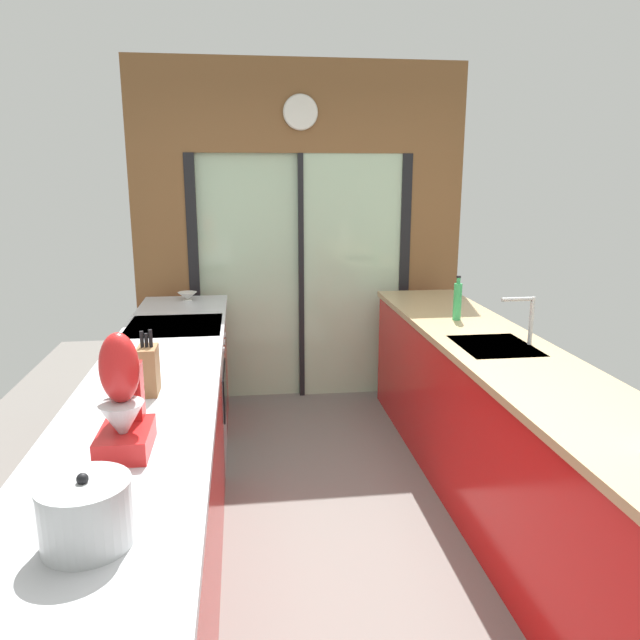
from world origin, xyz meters
TOP-DOWN VIEW (x-y plane):
  - ground_plane at (0.00, 0.60)m, footprint 5.04×7.60m
  - back_wall_unit at (0.00, 2.40)m, footprint 2.64×0.12m
  - left_counter_run at (-0.91, 0.13)m, footprint 0.62×3.80m
  - right_counter_run at (0.91, 0.30)m, footprint 0.62×3.80m
  - sink_faucet at (1.06, 0.55)m, footprint 0.19×0.02m
  - oven_range at (-0.91, 1.25)m, footprint 0.60×0.60m
  - mixing_bowl at (-0.89, 2.02)m, footprint 0.14×0.14m
  - knife_block at (-0.89, 0.02)m, footprint 0.08×0.14m
  - stand_mixer at (-0.89, -0.54)m, footprint 0.17×0.27m
  - stock_pot at (-0.89, -1.08)m, footprint 0.23×0.23m
  - soap_bottle at (0.89, 1.16)m, footprint 0.05×0.05m

SIDE VIEW (x-z plane):
  - ground_plane at x=0.00m, z-range -0.02..0.00m
  - oven_range at x=-0.91m, z-range 0.00..0.92m
  - right_counter_run at x=0.91m, z-range 0.00..0.92m
  - left_counter_run at x=-0.91m, z-range 0.01..0.93m
  - mixing_bowl at x=-0.89m, z-range 0.92..0.99m
  - stock_pot at x=-0.89m, z-range 0.91..1.10m
  - knife_block at x=-0.89m, z-range 0.89..1.17m
  - soap_bottle at x=0.89m, z-range 0.90..1.19m
  - stand_mixer at x=-0.89m, z-range 0.87..1.29m
  - sink_faucet at x=1.06m, z-range 0.96..1.23m
  - back_wall_unit at x=0.00m, z-range 0.17..2.87m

